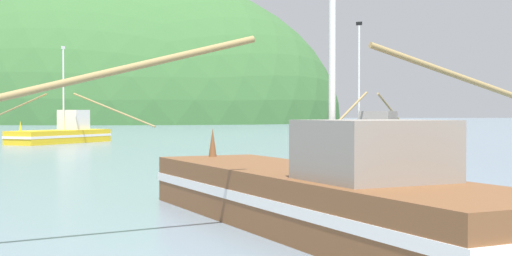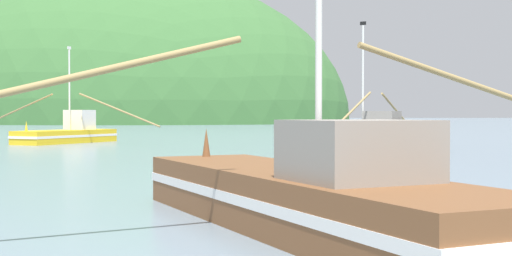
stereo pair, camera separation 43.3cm
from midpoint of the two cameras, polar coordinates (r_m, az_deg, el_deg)
hill_far_right at (r=162.41m, az=-10.63°, el=0.45°), size 97.36×77.89×66.67m
fishing_boat_black at (r=40.44m, az=9.11°, el=-0.70°), size 6.56×10.29×7.32m
fishing_boat_brown at (r=12.81m, az=4.16°, el=-5.35°), size 17.04×10.86×7.37m
fishing_boat_yellow at (r=51.79m, az=-15.60°, el=-0.44°), size 14.31×8.68×6.85m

